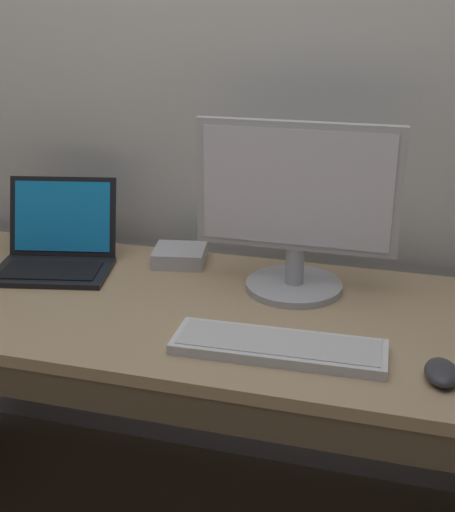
# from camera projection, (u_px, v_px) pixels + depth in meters

# --- Properties ---
(back_wall) EXTENTS (4.74, 0.04, 2.88)m
(back_wall) POSITION_uv_depth(u_px,v_px,m) (237.00, 17.00, 1.84)
(back_wall) COLOR silver
(back_wall) RESTS_ON ground
(desk) EXTENTS (1.86, 0.71, 0.77)m
(desk) POSITION_uv_depth(u_px,v_px,m) (192.00, 373.00, 1.76)
(desk) COLOR tan
(desk) RESTS_ON ground
(laptop_black) EXTENTS (0.37, 0.34, 0.24)m
(laptop_black) POSITION_uv_depth(u_px,v_px,m) (56.00, 250.00, 1.91)
(laptop_black) COLOR black
(laptop_black) RESTS_ON desk
(external_monitor) EXTENTS (0.52, 0.26, 0.45)m
(external_monitor) POSITION_uv_depth(u_px,v_px,m) (296.00, 210.00, 1.69)
(external_monitor) COLOR #B7B7BC
(external_monitor) RESTS_ON desk
(wired_keyboard) EXTENTS (0.47, 0.16, 0.03)m
(wired_keyboard) POSITION_uv_depth(u_px,v_px,m) (279.00, 347.00, 1.47)
(wired_keyboard) COLOR white
(wired_keyboard) RESTS_ON desk
(computer_mouse) EXTENTS (0.08, 0.11, 0.03)m
(computer_mouse) POSITION_uv_depth(u_px,v_px,m) (442.00, 372.00, 1.36)
(computer_mouse) COLOR #38383D
(computer_mouse) RESTS_ON desk
(external_drive_box) EXTENTS (0.17, 0.16, 0.04)m
(external_drive_box) POSITION_uv_depth(u_px,v_px,m) (180.00, 256.00, 1.95)
(external_drive_box) COLOR silver
(external_drive_box) RESTS_ON desk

